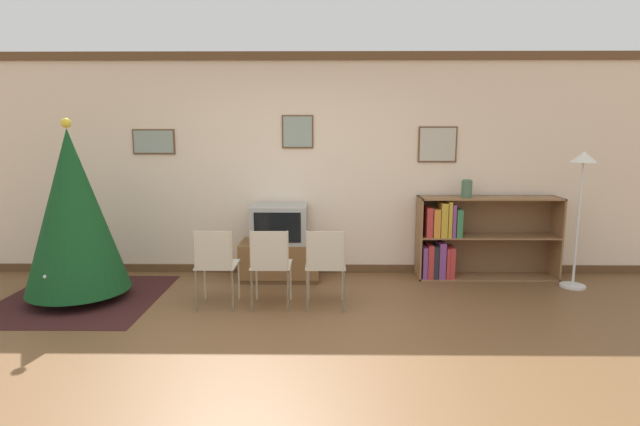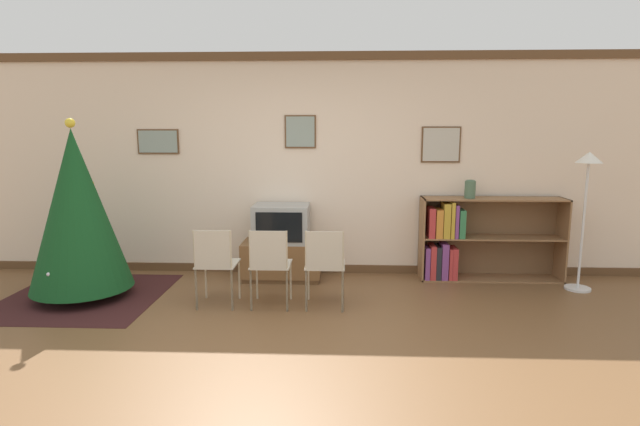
{
  "view_description": "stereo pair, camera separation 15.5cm",
  "coord_description": "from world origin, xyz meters",
  "px_view_note": "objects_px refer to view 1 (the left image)",
  "views": [
    {
      "loc": [
        0.34,
        -3.79,
        1.8
      ],
      "look_at": [
        0.28,
        1.29,
        0.94
      ],
      "focal_mm": 28.0,
      "sensor_mm": 36.0,
      "label": 1
    },
    {
      "loc": [
        0.49,
        -3.78,
        1.8
      ],
      "look_at": [
        0.28,
        1.29,
        0.94
      ],
      "focal_mm": 28.0,
      "sensor_mm": 36.0,
      "label": 2
    }
  ],
  "objects_px": {
    "tv_console": "(280,260)",
    "bookshelf": "(462,239)",
    "television": "(279,224)",
    "folding_chair_right": "(325,263)",
    "folding_chair_left": "(215,263)",
    "standing_lamp": "(581,184)",
    "folding_chair_center": "(270,263)",
    "vase": "(467,188)",
    "christmas_tree": "(73,211)"
  },
  "relations": [
    {
      "from": "folding_chair_center",
      "to": "bookshelf",
      "type": "xyz_separation_m",
      "value": [
        2.21,
        1.11,
        0.01
      ]
    },
    {
      "from": "television",
      "to": "standing_lamp",
      "type": "xyz_separation_m",
      "value": [
        3.4,
        -0.29,
        0.51
      ]
    },
    {
      "from": "folding_chair_right",
      "to": "standing_lamp",
      "type": "relative_size",
      "value": 0.53
    },
    {
      "from": "television",
      "to": "standing_lamp",
      "type": "height_order",
      "value": "standing_lamp"
    },
    {
      "from": "folding_chair_right",
      "to": "television",
      "type": "bearing_deg",
      "value": 118.45
    },
    {
      "from": "christmas_tree",
      "to": "tv_console",
      "type": "distance_m",
      "value": 2.32
    },
    {
      "from": "standing_lamp",
      "to": "folding_chair_left",
      "type": "bearing_deg",
      "value": -169.54
    },
    {
      "from": "folding_chair_right",
      "to": "bookshelf",
      "type": "distance_m",
      "value": 1.99
    },
    {
      "from": "vase",
      "to": "standing_lamp",
      "type": "relative_size",
      "value": 0.14
    },
    {
      "from": "bookshelf",
      "to": "vase",
      "type": "distance_m",
      "value": 0.62
    },
    {
      "from": "standing_lamp",
      "to": "television",
      "type": "bearing_deg",
      "value": 175.16
    },
    {
      "from": "christmas_tree",
      "to": "tv_console",
      "type": "bearing_deg",
      "value": 20.43
    },
    {
      "from": "television",
      "to": "vase",
      "type": "xyz_separation_m",
      "value": [
        2.23,
        0.07,
        0.42
      ]
    },
    {
      "from": "folding_chair_center",
      "to": "bookshelf",
      "type": "bearing_deg",
      "value": 26.64
    },
    {
      "from": "folding_chair_center",
      "to": "standing_lamp",
      "type": "distance_m",
      "value": 3.55
    },
    {
      "from": "christmas_tree",
      "to": "standing_lamp",
      "type": "distance_m",
      "value": 5.49
    },
    {
      "from": "bookshelf",
      "to": "standing_lamp",
      "type": "height_order",
      "value": "standing_lamp"
    },
    {
      "from": "television",
      "to": "folding_chair_right",
      "type": "bearing_deg",
      "value": -61.55
    },
    {
      "from": "folding_chair_left",
      "to": "television",
      "type": "bearing_deg",
      "value": 61.55
    },
    {
      "from": "christmas_tree",
      "to": "standing_lamp",
      "type": "height_order",
      "value": "christmas_tree"
    },
    {
      "from": "christmas_tree",
      "to": "vase",
      "type": "distance_m",
      "value": 4.38
    },
    {
      "from": "tv_console",
      "to": "standing_lamp",
      "type": "height_order",
      "value": "standing_lamp"
    },
    {
      "from": "christmas_tree",
      "to": "folding_chair_center",
      "type": "height_order",
      "value": "christmas_tree"
    },
    {
      "from": "folding_chair_left",
      "to": "standing_lamp",
      "type": "xyz_separation_m",
      "value": [
        3.95,
        0.73,
        0.72
      ]
    },
    {
      "from": "television",
      "to": "bookshelf",
      "type": "height_order",
      "value": "bookshelf"
    },
    {
      "from": "christmas_tree",
      "to": "bookshelf",
      "type": "bearing_deg",
      "value": 11.36
    },
    {
      "from": "television",
      "to": "folding_chair_right",
      "type": "height_order",
      "value": "television"
    },
    {
      "from": "tv_console",
      "to": "folding_chair_center",
      "type": "relative_size",
      "value": 1.14
    },
    {
      "from": "television",
      "to": "folding_chair_right",
      "type": "xyz_separation_m",
      "value": [
        0.55,
        -1.02,
        -0.21
      ]
    },
    {
      "from": "folding_chair_center",
      "to": "folding_chair_right",
      "type": "height_order",
      "value": "same"
    },
    {
      "from": "tv_console",
      "to": "folding_chair_left",
      "type": "xyz_separation_m",
      "value": [
        -0.55,
        -1.02,
        0.24
      ]
    },
    {
      "from": "folding_chair_left",
      "to": "folding_chair_center",
      "type": "distance_m",
      "value": 0.55
    },
    {
      "from": "tv_console",
      "to": "bookshelf",
      "type": "relative_size",
      "value": 0.56
    },
    {
      "from": "vase",
      "to": "television",
      "type": "bearing_deg",
      "value": -178.32
    },
    {
      "from": "bookshelf",
      "to": "standing_lamp",
      "type": "distance_m",
      "value": 1.44
    },
    {
      "from": "folding_chair_left",
      "to": "standing_lamp",
      "type": "height_order",
      "value": "standing_lamp"
    },
    {
      "from": "tv_console",
      "to": "television",
      "type": "height_order",
      "value": "television"
    },
    {
      "from": "bookshelf",
      "to": "christmas_tree",
      "type": "bearing_deg",
      "value": -168.64
    },
    {
      "from": "vase",
      "to": "tv_console",
      "type": "bearing_deg",
      "value": -178.39
    },
    {
      "from": "christmas_tree",
      "to": "folding_chair_left",
      "type": "height_order",
      "value": "christmas_tree"
    },
    {
      "from": "folding_chair_center",
      "to": "folding_chair_right",
      "type": "xyz_separation_m",
      "value": [
        0.55,
        0.0,
        0.0
      ]
    },
    {
      "from": "folding_chair_center",
      "to": "vase",
      "type": "xyz_separation_m",
      "value": [
        2.23,
        1.08,
        0.63
      ]
    },
    {
      "from": "christmas_tree",
      "to": "folding_chair_center",
      "type": "xyz_separation_m",
      "value": [
        2.07,
        -0.25,
        -0.48
      ]
    },
    {
      "from": "folding_chair_right",
      "to": "bookshelf",
      "type": "height_order",
      "value": "bookshelf"
    },
    {
      "from": "folding_chair_center",
      "to": "folding_chair_right",
      "type": "relative_size",
      "value": 1.0
    },
    {
      "from": "vase",
      "to": "bookshelf",
      "type": "bearing_deg",
      "value": 127.08
    },
    {
      "from": "folding_chair_left",
      "to": "tv_console",
      "type": "bearing_deg",
      "value": 61.61
    },
    {
      "from": "folding_chair_center",
      "to": "folding_chair_left",
      "type": "bearing_deg",
      "value": 180.0
    },
    {
      "from": "standing_lamp",
      "to": "folding_chair_center",
      "type": "bearing_deg",
      "value": -167.89
    },
    {
      "from": "television",
      "to": "folding_chair_center",
      "type": "distance_m",
      "value": 1.04
    }
  ]
}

